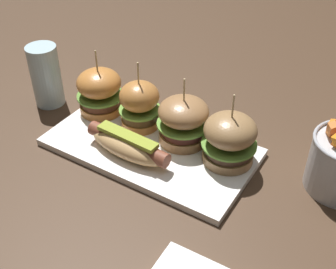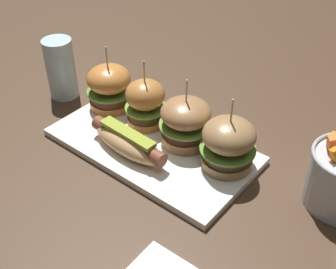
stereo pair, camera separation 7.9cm
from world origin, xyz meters
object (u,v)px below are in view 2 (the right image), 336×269
(hot_dog, at_px, (128,142))
(water_glass, at_px, (61,69))
(slider_far_left, at_px, (109,87))
(slider_center_left, at_px, (145,102))
(platter_main, at_px, (152,146))
(slider_far_right, at_px, (228,143))
(slider_center_right, at_px, (186,121))

(hot_dog, bearing_deg, water_glass, 165.34)
(slider_far_left, relative_size, slider_center_left, 0.99)
(platter_main, relative_size, slider_far_right, 2.84)
(slider_far_left, relative_size, slider_far_right, 1.00)
(platter_main, distance_m, water_glass, 0.29)
(slider_center_left, bearing_deg, slider_center_right, 0.90)
(slider_far_left, xyz_separation_m, slider_far_right, (0.30, -0.00, -0.00))
(platter_main, bearing_deg, water_glass, 175.40)
(slider_center_left, height_order, slider_far_right, slider_center_left)
(platter_main, relative_size, slider_center_left, 2.80)
(platter_main, bearing_deg, slider_center_right, 44.34)
(platter_main, distance_m, hot_dog, 0.06)
(hot_dog, height_order, water_glass, water_glass)
(platter_main, xyz_separation_m, slider_center_right, (0.05, 0.05, 0.05))
(slider_center_left, bearing_deg, hot_dog, -68.63)
(hot_dog, relative_size, water_glass, 1.29)
(slider_center_left, xyz_separation_m, slider_center_right, (0.10, 0.00, -0.00))
(slider_far_left, bearing_deg, slider_far_right, -0.94)
(hot_dog, height_order, slider_far_right, slider_far_right)
(platter_main, height_order, slider_center_left, slider_center_left)
(slider_far_right, distance_m, water_glass, 0.43)
(slider_far_right, relative_size, water_glass, 1.02)
(hot_dog, relative_size, slider_far_left, 1.26)
(platter_main, xyz_separation_m, slider_center_left, (-0.05, 0.04, 0.06))
(slider_center_left, bearing_deg, slider_far_right, -1.61)
(platter_main, bearing_deg, slider_far_right, 14.61)
(slider_far_right, bearing_deg, slider_far_left, 179.06)
(slider_center_left, distance_m, water_glass, 0.23)
(slider_far_right, bearing_deg, hot_dog, -152.47)
(slider_center_right, distance_m, slider_far_right, 0.10)
(hot_dog, xyz_separation_m, slider_far_right, (0.16, 0.09, 0.03))
(hot_dog, relative_size, slider_far_right, 1.26)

